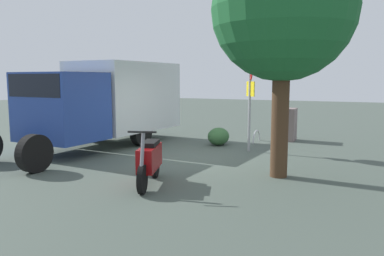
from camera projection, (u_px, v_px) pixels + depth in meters
ground_plane at (194, 159)px, 10.51m from camera, size 60.00×60.00×0.00m
box_truck_near at (105, 99)px, 12.33m from camera, size 6.97×2.71×2.72m
motorcycle at (149, 160)px, 7.90m from camera, size 1.75×0.79×1.20m
stop_sign at (250, 87)px, 11.35m from camera, size 0.71×0.33×2.90m
street_tree at (283, 10)px, 8.15m from camera, size 3.08×3.08×5.19m
utility_cabinet at (289, 124)px, 13.58m from camera, size 0.74×0.46×1.14m
bike_rack_hoop at (256, 142)px, 13.31m from camera, size 0.85×0.07×0.85m
shrub_near_sign at (218, 136)px, 12.68m from camera, size 0.84×0.69×0.58m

